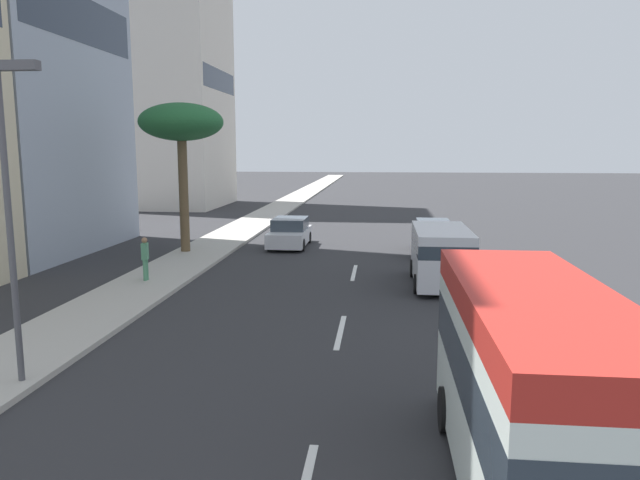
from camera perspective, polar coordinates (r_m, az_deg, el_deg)
The scene contains 11 objects.
ground_plane at distance 34.46m, azimuth 4.05°, elevation 0.05°, with size 198.00×198.00×0.00m, color #2D2D30.
sidewalk_right at distance 35.57m, azimuth -8.65°, elevation 0.37°, with size 162.00×2.93×0.15m, color #B2ADA3.
lane_stripe_mid at distance 17.27m, azimuth 1.98°, elevation -8.81°, with size 3.20×0.16×0.01m, color silver.
lane_stripe_far at distance 25.26m, azimuth 3.31°, elevation -3.15°, with size 3.20×0.16×0.01m, color silver.
car_lead at distance 31.88m, azimuth -2.93°, elevation 0.67°, with size 4.34×1.96×1.53m.
car_second at distance 30.18m, azimuth 10.83°, elevation 0.20°, with size 4.60×1.82×1.69m.
van_third at distance 23.13m, azimuth 11.60°, elevation -1.22°, with size 4.79×2.18×2.22m.
minibus_fourth at distance 9.58m, azimuth 19.83°, elevation -13.00°, with size 6.75×2.29×3.22m.
pedestrian_near_lamp at distance 23.92m, azimuth -16.50°, elevation -1.55°, with size 0.35×0.26×1.69m.
palm_tree at distance 29.99m, azimuth -13.23°, elevation 10.77°, with size 4.07×4.07×7.28m.
street_lamp at distance 14.10m, azimuth -27.60°, elevation 4.43°, with size 0.24×0.97×6.91m.
Camera 1 is at (-2.54, -1.13, 5.24)m, focal length 33.21 mm.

